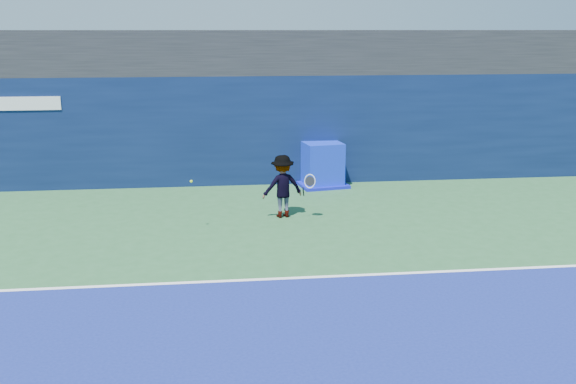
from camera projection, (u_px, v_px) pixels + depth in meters
name	position (u px, v px, depth m)	size (l,w,h in m)	color
ground	(281.00, 368.00, 8.25)	(80.00, 80.00, 0.00)	#285A31
baseline	(263.00, 279.00, 11.13)	(24.00, 0.10, 0.01)	white
stadium_band	(239.00, 52.00, 18.43)	(36.00, 3.00, 1.20)	black
back_wall_assembly	(242.00, 129.00, 17.98)	(36.00, 1.03, 3.00)	#0A183B
equipment_cart	(322.00, 166.00, 17.75)	(1.46, 1.46, 1.21)	#0E25C7
tennis_player	(283.00, 186.00, 14.71)	(1.24, 0.74, 1.45)	white
tennis_ball	(191.00, 181.00, 13.55)	(0.06, 0.06, 0.06)	#C3EC1A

